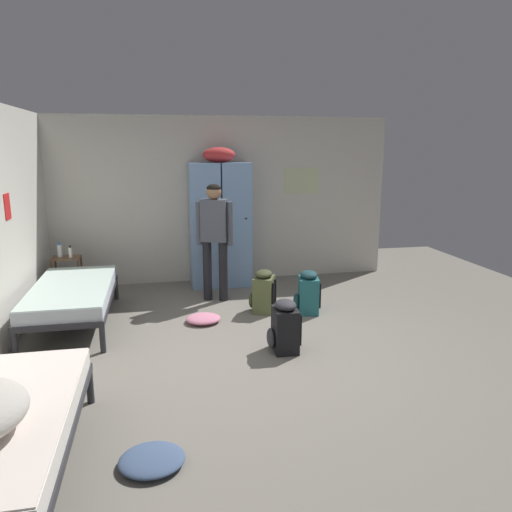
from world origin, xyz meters
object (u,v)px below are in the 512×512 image
Objects in this scene: water_bottle at (60,251)px; clothes_pile_pink at (203,319)px; lotion_bottle at (70,252)px; backpack_black at (284,327)px; clothes_pile_denim at (152,460)px; backpack_olive at (263,292)px; bed_left_rear at (72,294)px; backpack_teal at (308,293)px; person_traveler at (215,231)px; shelf_unit at (67,273)px; locker_bank at (220,222)px.

water_bottle is 0.49× the size of clothes_pile_pink.
lotion_bottle is 0.31× the size of backpack_black.
clothes_pile_denim is at bearing -129.25° from backpack_black.
water_bottle is at bearing 155.47° from backpack_olive.
backpack_olive is at bearing 0.16° from bed_left_rear.
backpack_black is 1.25m from backpack_teal.
bed_left_rear is 1.19× the size of person_traveler.
backpack_black is 1.00× the size of backpack_teal.
backpack_black reaches higher than clothes_pile_pink.
shelf_unit reaches higher than backpack_black.
backpack_teal reaches higher than bed_left_rear.
bed_left_rear is 4.56× the size of clothes_pile_pink.
person_traveler is 2.90× the size of backpack_olive.
shelf_unit is 0.30× the size of bed_left_rear.
bed_left_rear is at bearing -160.91° from person_traveler.
person_traveler reaches higher than shelf_unit.
shelf_unit is 2.30m from clothes_pile_pink.
backpack_olive is (0.37, -1.38, -0.71)m from locker_bank.
clothes_pile_pink is (-0.43, -1.63, -0.92)m from locker_bank.
water_bottle is 2.43m from clothes_pile_pink.
backpack_olive is (2.31, 0.01, -0.12)m from bed_left_rear.
person_traveler is at bearing 104.69° from backpack_black.
clothes_pile_denim is at bearing -73.02° from water_bottle.
lotion_bottle is at bearing 135.48° from backpack_black.
person_traveler is 2.90× the size of backpack_teal.
backpack_black is at bearing -75.31° from person_traveler.
clothes_pile_denim is (1.10, -4.04, -0.61)m from lotion_bottle.
bed_left_rear is at bearing -78.16° from shelf_unit.
shelf_unit reaches higher than bed_left_rear.
person_traveler is at bearing 73.34° from clothes_pile_pink.
bed_left_rear is 4.28× the size of clothes_pile_denim.
shelf_unit is 1.04× the size of backpack_olive.
water_bottle is 0.16m from lotion_bottle.
clothes_pile_pink is (-0.74, 1.01, -0.21)m from backpack_black.
backpack_teal is (0.91, -1.53, -0.71)m from locker_bank.
backpack_olive is at bearing -75.17° from locker_bank.
backpack_olive reaches higher than bed_left_rear.
backpack_olive reaches higher than clothes_pile_denim.
backpack_teal is 1.24× the size of clothes_pile_denim.
clothes_pile_pink is at bearing -38.22° from water_bottle.
locker_bank is 1.92m from backpack_teal.
locker_bank reaches higher than backpack_olive.
backpack_black is at bearing -53.50° from clothes_pile_pink.
backpack_teal is (3.11, -1.34, -0.09)m from shelf_unit.
bed_left_rear is 2.59m from backpack_black.
water_bottle reaches higher than backpack_teal.
backpack_teal is 3.36m from clothes_pile_denim.
backpack_olive is 1.00× the size of backpack_teal.
water_bottle is (-0.08, 0.02, 0.32)m from shelf_unit.
locker_bank is 3.76× the size of backpack_black.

